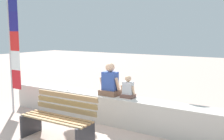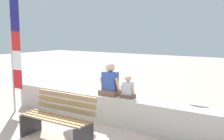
% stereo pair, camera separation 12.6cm
% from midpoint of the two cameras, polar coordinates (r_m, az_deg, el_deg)
% --- Properties ---
extents(ground_plane, '(40.00, 40.00, 0.00)m').
position_cam_midpoint_polar(ground_plane, '(5.35, -9.96, -14.85)').
color(ground_plane, '#B99E91').
extents(seawall_ledge, '(5.60, 0.50, 0.64)m').
position_cam_midpoint_polar(seawall_ledge, '(6.22, -1.83, -8.32)').
color(seawall_ledge, beige).
rests_on(seawall_ledge, ground).
extents(park_bench, '(1.52, 0.65, 0.88)m').
position_cam_midpoint_polar(park_bench, '(5.28, -12.18, -10.46)').
color(park_bench, '#9B8058').
rests_on(park_bench, ground).
extents(person_adult, '(0.50, 0.36, 0.76)m').
position_cam_midpoint_polar(person_adult, '(6.06, -1.03, -2.74)').
color(person_adult, brown).
rests_on(person_adult, seawall_ledge).
extents(person_child, '(0.33, 0.24, 0.50)m').
position_cam_midpoint_polar(person_child, '(5.84, 2.89, -4.17)').
color(person_child, brown).
rests_on(person_child, seawall_ledge).
extents(flag_banner, '(0.37, 0.05, 3.10)m').
position_cam_midpoint_polar(flag_banner, '(7.12, -21.28, 4.91)').
color(flag_banner, '#B7B7BC').
rests_on(flag_banner, ground).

